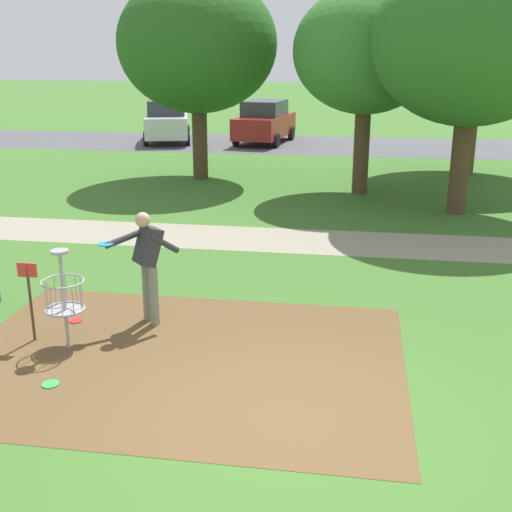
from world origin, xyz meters
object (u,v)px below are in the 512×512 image
Objects in this scene: frisbee_near_basket at (76,321)px; parked_car_center_left at (265,122)px; disc_golf_basket at (60,294)px; tree_near_right at (197,44)px; tree_mid_center at (366,51)px; tree_near_left at (479,28)px; player_foreground_watching at (148,260)px; frisbee_by_tee at (50,384)px; tree_mid_left at (472,40)px; parked_car_leftmost at (167,121)px.

frisbee_near_basket is 20.10m from parked_car_center_left.
disc_golf_basket is 20.88m from parked_car_center_left.
tree_near_right is (-0.85, 11.52, 4.08)m from frisbee_near_basket.
disc_golf_basket is 11.99m from tree_mid_center.
player_foreground_watching is at bearing -115.83° from tree_near_left.
tree_near_right reaches higher than frisbee_by_tee.
tree_mid_left is (-1.05, -5.65, -0.44)m from tree_near_left.
tree_near_right is at bearing 154.78° from tree_mid_left.
tree_mid_left reaches higher than frisbee_by_tee.
parked_car_center_left is (-1.16, 19.92, -0.06)m from player_foreground_watching.
player_foreground_watching reaches higher than disc_golf_basket.
tree_near_left is (6.53, 13.49, 3.60)m from player_foreground_watching.
frisbee_near_basket is at bearing 103.88° from disc_golf_basket.
tree_mid_left reaches higher than tree_mid_center.
tree_mid_left is at bearing 55.03° from player_foreground_watching.
tree_mid_left is (7.47, -3.52, 0.05)m from tree_near_right.
frisbee_near_basket is 16.31m from tree_near_left.
tree_mid_center is (4.20, 10.06, 3.88)m from frisbee_near_basket.
disc_golf_basket is 21.12m from parked_car_leftmost.
parked_car_center_left is at bearing 140.09° from tree_near_left.
tree_mid_left is 14.16m from parked_car_center_left.
player_foreground_watching is 8.39× the size of frisbee_near_basket.
parked_car_leftmost is 4.38m from parked_car_center_left.
player_foreground_watching is 0.25× the size of tree_near_left.
tree_mid_left reaches higher than parked_car_leftmost.
tree_mid_left reaches higher than parked_car_center_left.
disc_golf_basket is 1.36m from frisbee_by_tee.
tree_mid_center is 13.33m from parked_car_leftmost.
tree_near_left is at bearing 79.51° from tree_mid_left.
tree_near_left is (7.66, 13.65, 4.57)m from frisbee_near_basket.
tree_mid_center is at bearing 72.81° from player_foreground_watching.
disc_golf_basket is 11.41m from tree_mid_left.
disc_golf_basket is 0.20× the size of tree_near_left.
tree_near_left is 1.13× the size of tree_mid_left.
frisbee_by_tee is (-0.62, -2.05, -0.98)m from player_foreground_watching.
disc_golf_basket is at bearing -110.21° from tree_mid_center.
disc_golf_basket is 0.32× the size of parked_car_center_left.
tree_mid_left is at bearing -61.20° from parked_car_center_left.
parked_car_center_left reaches higher than frisbee_by_tee.
tree_mid_center is (-3.47, -3.59, -0.69)m from tree_near_left.
frisbee_near_basket is 20.31m from parked_car_leftmost.
tree_mid_center is 1.27× the size of parked_car_center_left.
frisbee_by_tee is at bearing -84.19° from tree_near_right.
frisbee_by_tee is 12.33m from tree_mid_left.
parked_car_leftmost is at bearing 113.11° from tree_near_right.
tree_near_right is 9.17m from parked_car_center_left.
parked_car_center_left reaches higher than player_foreground_watching.
parked_car_center_left is at bearing 118.80° from tree_mid_left.
tree_mid_left is 16.47m from parked_car_leftmost.
frisbee_by_tee is 0.04× the size of tree_mid_center.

